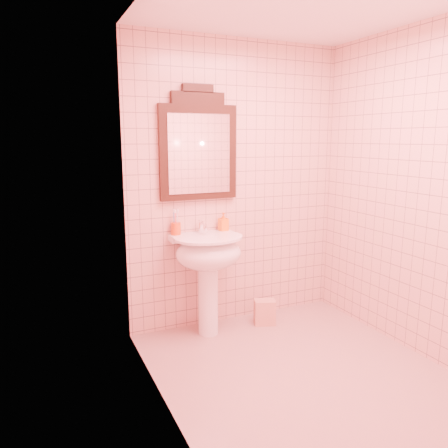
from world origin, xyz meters
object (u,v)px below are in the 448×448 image
toothbrush_cup (176,228)px  pedestal_sink (208,260)px  mirror (198,147)px  towel (265,312)px  soap_dispenser (223,222)px

toothbrush_cup → pedestal_sink: bearing=-38.3°
mirror → towel: 1.58m
toothbrush_cup → soap_dispenser: size_ratio=1.18×
toothbrush_cup → soap_dispenser: bearing=-1.9°
mirror → soap_dispenser: bearing=-10.9°
pedestal_sink → toothbrush_cup: (-0.22, 0.17, 0.25)m
mirror → towel: bearing=-22.5°
towel → mirror: bearing=157.5°
soap_dispenser → towel: 0.91m
mirror → towel: size_ratio=4.18×
mirror → towel: (0.54, -0.22, -1.47)m
soap_dispenser → toothbrush_cup: bearing=174.4°
soap_dispenser → towel: soap_dispenser is taller
toothbrush_cup → soap_dispenser: toothbrush_cup is taller
mirror → soap_dispenser: 0.68m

